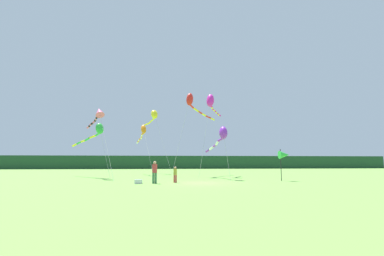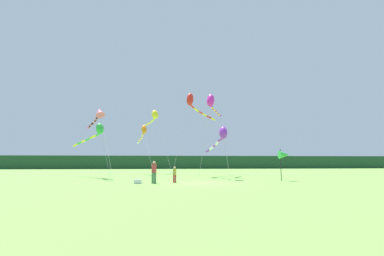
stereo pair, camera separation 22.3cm
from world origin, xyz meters
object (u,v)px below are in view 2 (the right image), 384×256
(kite_red, at_px, (193,102))
(kite_rainbow, at_px, (99,114))
(kite_magenta, at_px, (211,102))
(person_adult, at_px, (154,171))
(banner_flag_pole, at_px, (284,155))
(kite_yellow, at_px, (154,116))
(kite_orange, at_px, (143,132))
(kite_purple, at_px, (221,135))
(cooler_box, at_px, (138,182))
(kite_green, at_px, (97,132))
(person_child, at_px, (175,174))

(kite_red, relative_size, kite_rainbow, 1.28)
(kite_magenta, bearing_deg, person_adult, -122.37)
(banner_flag_pole, height_order, kite_yellow, kite_yellow)
(kite_red, bearing_deg, person_adult, -111.32)
(kite_yellow, relative_size, kite_orange, 1.10)
(kite_orange, bearing_deg, kite_rainbow, -123.75)
(kite_purple, bearing_deg, kite_red, 109.91)
(cooler_box, xyz_separation_m, kite_yellow, (0.50, 18.33, 8.16))
(banner_flag_pole, distance_m, kite_green, 19.18)
(kite_red, relative_size, kite_yellow, 1.06)
(person_child, relative_size, kite_magenta, 0.13)
(kite_yellow, xyz_separation_m, kite_orange, (-1.19, -4.68, -2.89))
(kite_rainbow, distance_m, kite_green, 2.24)
(person_child, xyz_separation_m, banner_flag_pole, (9.56, 1.07, 1.51))
(kite_green, bearing_deg, person_child, -45.23)
(kite_yellow, xyz_separation_m, kite_magenta, (6.87, -8.52, 0.31))
(person_child, relative_size, kite_rainbow, 0.17)
(cooler_box, bearing_deg, kite_green, 120.85)
(kite_rainbow, xyz_separation_m, kite_orange, (4.12, 6.17, -1.14))
(cooler_box, distance_m, kite_yellow, 20.07)
(person_adult, relative_size, person_child, 1.33)
(kite_red, distance_m, kite_orange, 7.48)
(person_adult, relative_size, cooler_box, 3.00)
(cooler_box, distance_m, kite_purple, 9.54)
(person_adult, bearing_deg, kite_rainbow, 129.01)
(banner_flag_pole, relative_size, kite_magenta, 0.28)
(kite_yellow, height_order, kite_orange, kite_yellow)
(banner_flag_pole, bearing_deg, kite_green, 158.16)
(kite_yellow, relative_size, kite_green, 1.55)
(person_adult, relative_size, kite_rainbow, 0.22)
(person_child, bearing_deg, kite_rainbow, 138.28)
(banner_flag_pole, distance_m, kite_magenta, 11.42)
(banner_flag_pole, relative_size, kite_green, 0.46)
(kite_red, height_order, kite_rainbow, kite_red)
(person_adult, xyz_separation_m, kite_magenta, (6.17, 9.73, 7.69))
(cooler_box, bearing_deg, banner_flag_pole, 8.21)
(banner_flag_pole, relative_size, kite_purple, 0.42)
(banner_flag_pole, relative_size, kite_rainbow, 0.36)
(banner_flag_pole, distance_m, kite_rainbow, 18.60)
(person_child, xyz_separation_m, kite_yellow, (-2.29, 17.62, 7.62))
(kite_purple, distance_m, kite_magenta, 6.94)
(person_child, bearing_deg, person_adult, -158.24)
(person_child, bearing_deg, kite_magenta, 63.31)
(kite_purple, relative_size, kite_rainbow, 0.85)
(person_adult, bearing_deg, kite_magenta, 57.63)
(cooler_box, relative_size, kite_magenta, 0.06)
(cooler_box, height_order, kite_magenta, kite_magenta)
(banner_flag_pole, relative_size, kite_yellow, 0.29)
(kite_purple, distance_m, kite_orange, 12.30)
(kite_yellow, bearing_deg, banner_flag_pole, -54.40)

